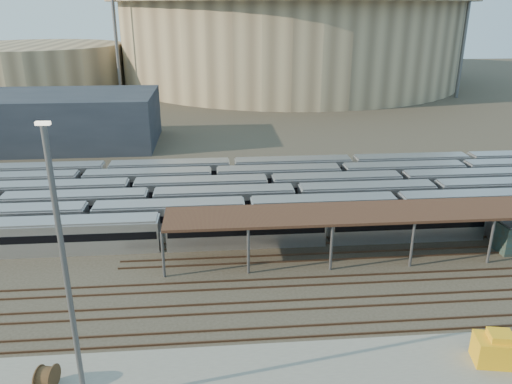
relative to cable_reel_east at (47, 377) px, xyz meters
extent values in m
plane|color=#383026|center=(14.93, 14.10, -1.11)|extent=(420.00, 420.00, 0.00)
cube|color=silver|center=(6.34, 22.10, 0.69)|extent=(112.00, 2.90, 3.60)
cube|color=silver|center=(16.21, 26.30, 0.69)|extent=(112.00, 2.90, 3.60)
cube|color=silver|center=(22.90, 30.50, 0.69)|extent=(112.00, 2.90, 3.60)
cube|color=silver|center=(19.85, 34.70, 0.69)|extent=(112.00, 2.90, 3.60)
cube|color=silver|center=(12.23, 38.90, 0.69)|extent=(112.00, 2.90, 3.60)
cube|color=silver|center=(15.01, 43.10, 0.69)|extent=(112.00, 2.90, 3.60)
cylinder|color=#59595E|center=(6.93, 15.40, 1.39)|extent=(0.30, 0.30, 5.00)
cylinder|color=#59595E|center=(6.93, 20.80, 1.39)|extent=(0.30, 0.30, 5.00)
cylinder|color=#59595E|center=(15.50, 15.40, 1.39)|extent=(0.30, 0.30, 5.00)
cylinder|color=#59595E|center=(15.50, 20.80, 1.39)|extent=(0.30, 0.30, 5.00)
cylinder|color=#59595E|center=(24.07, 15.40, 1.39)|extent=(0.30, 0.30, 5.00)
cylinder|color=#59595E|center=(24.07, 20.80, 1.39)|extent=(0.30, 0.30, 5.00)
cylinder|color=#59595E|center=(32.65, 15.40, 1.39)|extent=(0.30, 0.30, 5.00)
cylinder|color=#59595E|center=(32.65, 20.80, 1.39)|extent=(0.30, 0.30, 5.00)
cylinder|color=#59595E|center=(41.22, 15.40, 1.39)|extent=(0.30, 0.30, 5.00)
cylinder|color=#59595E|center=(41.22, 20.80, 1.39)|extent=(0.30, 0.30, 5.00)
cube|color=#3B1E18|center=(36.93, 18.10, 4.04)|extent=(60.00, 6.00, 0.30)
cube|color=#4C3323|center=(14.93, 12.35, -1.02)|extent=(170.00, 0.12, 0.18)
cube|color=#4C3323|center=(14.93, 13.85, -1.02)|extent=(170.00, 0.12, 0.18)
cube|color=#4C3323|center=(14.93, 8.35, -1.02)|extent=(170.00, 0.12, 0.18)
cube|color=#4C3323|center=(14.93, 9.85, -1.02)|extent=(170.00, 0.12, 0.18)
cube|color=#4C3323|center=(14.93, 4.35, -1.02)|extent=(170.00, 0.12, 0.18)
cube|color=#4C3323|center=(14.93, 5.85, -1.02)|extent=(170.00, 0.12, 0.18)
cylinder|color=tan|center=(39.93, 154.10, 12.89)|extent=(116.00, 116.00, 28.00)
cylinder|color=tan|center=(-45.07, 144.10, 5.89)|extent=(56.00, 56.00, 14.00)
cube|color=#1E232D|center=(-20.07, 69.10, 3.89)|extent=(42.00, 20.00, 10.00)
cylinder|color=#59595E|center=(-15.07, 124.10, 16.89)|extent=(1.00, 1.00, 36.00)
cylinder|color=#59595E|center=(84.93, 114.10, 16.89)|extent=(1.00, 1.00, 36.00)
cylinder|color=#59595E|center=(4.93, 174.10, 16.89)|extent=(1.00, 1.00, 36.00)
cylinder|color=#4F3C1F|center=(0.00, 0.00, 0.00)|extent=(1.38, 2.00, 1.83)
cylinder|color=#59595E|center=(3.01, -1.81, 8.85)|extent=(0.36, 0.36, 19.53)
cube|color=#FFF2CC|center=(3.01, -1.81, 18.71)|extent=(0.82, 0.35, 0.20)
cube|color=gold|center=(33.43, -0.16, 0.15)|extent=(3.76, 2.75, 2.14)
camera|label=1|loc=(12.38, -29.73, 24.81)|focal=35.00mm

